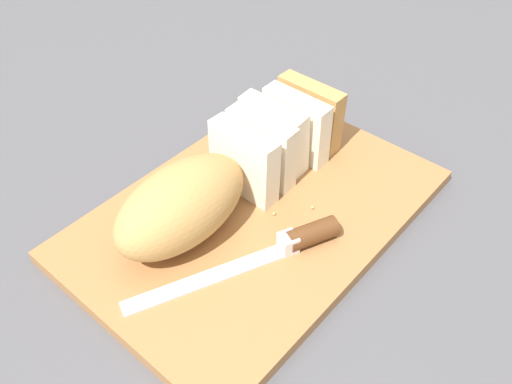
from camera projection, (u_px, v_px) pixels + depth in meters
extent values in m
plane|color=#4C4C51|center=(256.00, 219.00, 0.70)|extent=(3.00, 3.00, 0.00)
cube|color=#9E6B3D|center=(256.00, 214.00, 0.70)|extent=(0.47, 0.32, 0.02)
ellipsoid|color=tan|center=(182.00, 205.00, 0.63)|extent=(0.19, 0.10, 0.09)
cube|color=#F2E8CC|center=(244.00, 162.00, 0.69)|extent=(0.03, 0.10, 0.09)
cube|color=#F2E8CC|center=(261.00, 148.00, 0.71)|extent=(0.03, 0.10, 0.09)
cube|color=#F2E8CC|center=(274.00, 134.00, 0.73)|extent=(0.04, 0.10, 0.09)
cube|color=#F2E8CC|center=(296.00, 126.00, 0.74)|extent=(0.03, 0.10, 0.09)
cube|color=tan|center=(309.00, 114.00, 0.76)|extent=(0.03, 0.10, 0.09)
cube|color=silver|center=(209.00, 278.00, 0.61)|extent=(0.19, 0.09, 0.00)
cylinder|color=#593319|center=(312.00, 234.00, 0.64)|extent=(0.07, 0.05, 0.03)
cube|color=silver|center=(288.00, 243.00, 0.63)|extent=(0.03, 0.03, 0.02)
sphere|color=tan|center=(312.00, 208.00, 0.69)|extent=(0.00, 0.00, 0.00)
sphere|color=tan|center=(270.00, 199.00, 0.70)|extent=(0.01, 0.01, 0.01)
sphere|color=tan|center=(274.00, 214.00, 0.68)|extent=(0.00, 0.00, 0.00)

